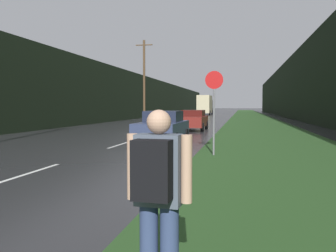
{
  "coord_description": "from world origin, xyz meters",
  "views": [
    {
      "loc": [
        5.3,
        0.87,
        1.71
      ],
      "look_at": [
        2.18,
        15.84,
        0.85
      ],
      "focal_mm": 38.0,
      "sensor_mm": 36.0,
      "label": 1
    }
  ],
  "objects_px": {
    "stop_sign": "(214,105)",
    "car_passing_far": "(193,120)",
    "car_passing_near": "(163,128)",
    "delivery_truck": "(205,105)",
    "hitchhiker_with_backpack": "(158,193)"
  },
  "relations": [
    {
      "from": "delivery_truck",
      "to": "car_passing_near",
      "type": "bearing_deg",
      "value": -86.12
    },
    {
      "from": "car_passing_far",
      "to": "car_passing_near",
      "type": "bearing_deg",
      "value": 90.0
    },
    {
      "from": "stop_sign",
      "to": "car_passing_far",
      "type": "bearing_deg",
      "value": 100.8
    },
    {
      "from": "stop_sign",
      "to": "car_passing_far",
      "type": "xyz_separation_m",
      "value": [
        -2.49,
        13.07,
        -1.02
      ]
    },
    {
      "from": "car_passing_near",
      "to": "delivery_truck",
      "type": "bearing_deg",
      "value": -86.12
    },
    {
      "from": "hitchhiker_with_backpack",
      "to": "car_passing_far",
      "type": "xyz_separation_m",
      "value": [
        -2.74,
        22.44,
        -0.24
      ]
    },
    {
      "from": "car_passing_near",
      "to": "car_passing_far",
      "type": "height_order",
      "value": "car_passing_near"
    },
    {
      "from": "hitchhiker_with_backpack",
      "to": "car_passing_near",
      "type": "height_order",
      "value": "hitchhiker_with_backpack"
    },
    {
      "from": "hitchhiker_with_backpack",
      "to": "car_passing_far",
      "type": "distance_m",
      "value": 22.61
    },
    {
      "from": "stop_sign",
      "to": "hitchhiker_with_backpack",
      "type": "height_order",
      "value": "stop_sign"
    },
    {
      "from": "hitchhiker_with_backpack",
      "to": "car_passing_near",
      "type": "relative_size",
      "value": 0.39
    },
    {
      "from": "hitchhiker_with_backpack",
      "to": "delivery_truck",
      "type": "height_order",
      "value": "delivery_truck"
    },
    {
      "from": "car_passing_far",
      "to": "delivery_truck",
      "type": "distance_m",
      "value": 45.09
    },
    {
      "from": "car_passing_near",
      "to": "car_passing_far",
      "type": "relative_size",
      "value": 0.92
    },
    {
      "from": "hitchhiker_with_backpack",
      "to": "delivery_truck",
      "type": "bearing_deg",
      "value": 98.8
    }
  ]
}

